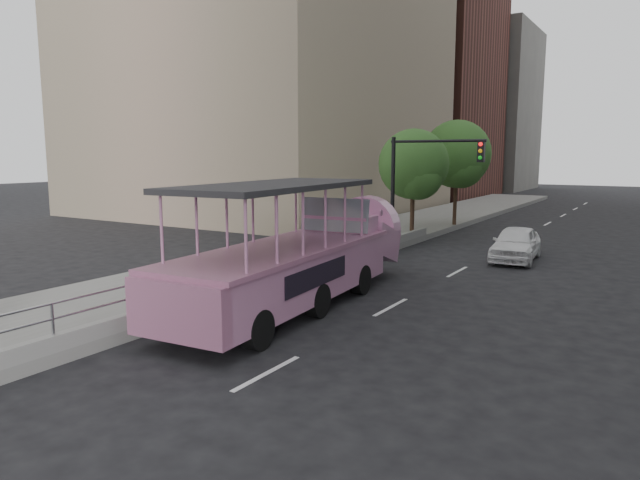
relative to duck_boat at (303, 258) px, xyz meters
The scene contains 12 objects.
ground 3.76m from the duck_boat, 63.93° to the right, with size 160.00×160.00×0.00m, color black.
sidewalk 8.13m from the duck_boat, 121.56° to the left, with size 5.50×80.00×0.30m, color gray.
kerb_wall 2.14m from the duck_boat, 144.07° to the right, with size 0.24×30.00×0.36m, color gray.
guardrail 1.96m from the duck_boat, 144.07° to the right, with size 0.07×22.00×0.71m.
duck_boat is the anchor object (origin of this frame).
car 11.18m from the duck_boat, 69.90° to the left, with size 1.71×4.24×1.45m, color white.
parking_sign 5.83m from the duck_boat, 104.51° to the left, with size 0.11×0.55×2.46m.
traffic_signal 9.60m from the duck_boat, 91.02° to the left, with size 4.20×0.32×5.20m.
street_tree_near 13.13m from the duck_boat, 97.85° to the left, with size 3.52×3.52×5.72m.
street_tree_far 19.07m from the duck_boat, 94.76° to the left, with size 3.97×3.97×6.45m.
midrise_brick 49.18m from the duck_boat, 110.15° to the left, with size 18.00×16.00×26.00m, color brown.
midrise_stone_b 63.14m from the duck_boat, 103.37° to the left, with size 16.00×14.00×20.00m, color slate.
Camera 1 is at (7.80, -10.89, 4.44)m, focal length 32.00 mm.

